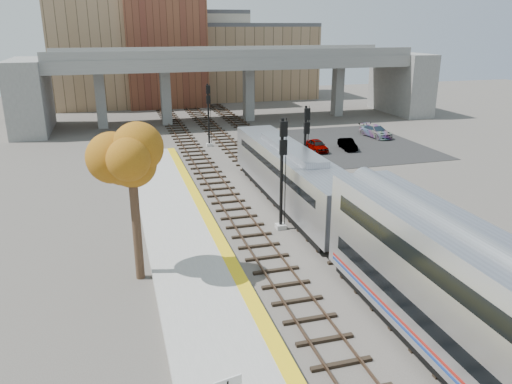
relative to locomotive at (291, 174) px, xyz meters
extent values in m
plane|color=#47423D|center=(-1.00, -11.71, -2.28)|extent=(160.00, 160.00, 0.00)
cube|color=#9E9E99|center=(-8.25, -11.71, -2.10)|extent=(4.50, 60.00, 0.35)
cube|color=yellow|center=(-6.35, -11.71, -1.92)|extent=(0.70, 60.00, 0.01)
cube|color=black|center=(-4.20, 0.79, -2.21)|extent=(2.50, 95.00, 0.14)
cube|color=brown|center=(-4.92, 0.79, -2.10)|extent=(0.07, 95.00, 0.14)
cube|color=brown|center=(-3.48, 0.79, -2.10)|extent=(0.07, 95.00, 0.14)
cube|color=black|center=(0.00, 0.79, -2.21)|extent=(2.50, 95.00, 0.14)
cube|color=brown|center=(-0.72, 0.79, -2.10)|extent=(0.07, 95.00, 0.14)
cube|color=brown|center=(0.72, 0.79, -2.10)|extent=(0.07, 95.00, 0.14)
cube|color=black|center=(4.00, 0.79, -2.21)|extent=(2.50, 95.00, 0.14)
cube|color=brown|center=(3.28, 0.79, -2.10)|extent=(0.07, 95.00, 0.14)
cube|color=brown|center=(4.72, 0.79, -2.10)|extent=(0.07, 95.00, 0.14)
cube|color=slate|center=(4.00, 33.29, 5.47)|extent=(46.00, 10.00, 1.50)
cube|color=slate|center=(4.00, 28.49, 6.72)|extent=(46.00, 0.20, 1.00)
cube|color=slate|center=(4.00, 38.09, 6.72)|extent=(46.00, 0.20, 1.00)
cube|color=slate|center=(-13.00, 33.29, 1.22)|extent=(1.20, 1.60, 7.00)
cube|color=slate|center=(-5.00, 33.29, 1.22)|extent=(1.20, 1.60, 7.00)
cube|color=slate|center=(6.00, 33.29, 1.22)|extent=(1.20, 1.60, 7.00)
cube|color=slate|center=(19.00, 33.29, 1.22)|extent=(1.20, 1.60, 7.00)
cube|color=slate|center=(-21.00, 33.29, 1.97)|extent=(4.00, 12.00, 8.50)
cube|color=slate|center=(29.00, 33.29, 1.97)|extent=(4.00, 12.00, 8.50)
cube|color=#987A58|center=(-11.00, 53.29, 5.72)|extent=(18.00, 14.00, 16.00)
cube|color=beige|center=(3.00, 58.29, 4.72)|extent=(16.00, 16.00, 14.00)
cube|color=#4C4C4F|center=(3.00, 58.29, 12.02)|extent=(16.00, 16.00, 0.60)
cube|color=brown|center=(-3.00, 50.29, 7.72)|extent=(12.00, 10.00, 20.00)
cube|color=#987A58|center=(13.00, 56.29, 3.72)|extent=(20.00, 14.00, 12.00)
cube|color=#4C4C4F|center=(13.00, 56.29, 10.02)|extent=(20.00, 14.00, 0.60)
cube|color=black|center=(13.00, 16.29, -2.26)|extent=(14.00, 18.00, 0.04)
cube|color=#A8AAB2|center=(0.00, -0.01, 0.07)|extent=(3.00, 19.00, 3.20)
cube|color=black|center=(0.00, 9.51, 0.67)|extent=(2.20, 0.06, 1.10)
cube|color=black|center=(0.00, -0.01, 0.67)|extent=(3.02, 16.15, 0.50)
cube|color=black|center=(0.00, -0.01, -1.78)|extent=(2.70, 17.10, 0.50)
cube|color=#A8AAB2|center=(0.00, -0.01, 1.87)|extent=(1.60, 9.50, 0.40)
cube|color=#9E9E99|center=(-2.10, -4.06, -2.13)|extent=(0.60, 0.60, 0.30)
cylinder|color=black|center=(-2.10, -4.06, 1.25)|extent=(0.20, 0.20, 7.05)
cube|color=black|center=(-2.10, -4.31, 4.17)|extent=(0.45, 0.18, 0.91)
cube|color=black|center=(-2.10, -4.31, 3.06)|extent=(0.45, 0.18, 0.91)
cube|color=#9E9E99|center=(2.00, 2.49, -2.13)|extent=(0.60, 0.60, 0.30)
cylinder|color=black|center=(2.00, 2.49, 1.04)|extent=(0.19, 0.19, 6.64)
cube|color=black|center=(2.00, 2.24, 3.80)|extent=(0.43, 0.18, 0.85)
cube|color=black|center=(2.00, 2.24, 2.75)|extent=(0.43, 0.18, 0.85)
cube|color=#9E9E99|center=(-2.10, 19.60, -2.13)|extent=(0.60, 0.60, 0.30)
cylinder|color=black|center=(-2.10, 19.60, 1.00)|extent=(0.19, 0.19, 6.56)
cube|color=black|center=(-2.10, 19.35, 3.72)|extent=(0.42, 0.18, 0.84)
cube|color=black|center=(-2.10, 19.35, 2.69)|extent=(0.42, 0.18, 0.84)
cube|color=white|center=(-9.21, -20.10, 0.17)|extent=(0.89, 0.23, 0.35)
cylinder|color=#382619|center=(-11.07, -8.21, 0.72)|extent=(0.44, 0.44, 6.00)
ellipsoid|color=#AC7116|center=(-11.07, -8.21, 4.15)|extent=(3.60, 3.60, 4.28)
imported|color=#99999E|center=(8.04, 14.23, -1.65)|extent=(1.40, 3.47, 1.18)
imported|color=#99999E|center=(11.35, 14.06, -1.70)|extent=(1.52, 3.40, 1.08)
imported|color=#99999E|center=(17.15, 18.66, -1.57)|extent=(2.57, 4.85, 1.34)
camera|label=1|loc=(-11.70, -31.75, 10.00)|focal=35.00mm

